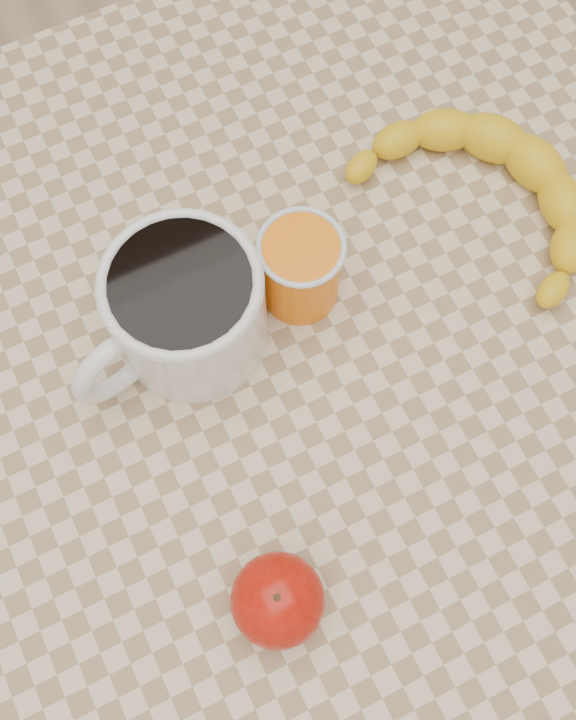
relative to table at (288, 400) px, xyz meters
name	(u,v)px	position (x,y,z in m)	size (l,w,h in m)	color
ground	(288,515)	(0.00, 0.00, -0.66)	(3.00, 3.00, 0.00)	tan
table	(288,400)	(0.00, 0.00, 0.00)	(0.80, 0.80, 0.75)	beige
coffee_mug	(183,310)	(-0.06, 0.06, 0.14)	(0.17, 0.14, 0.10)	white
orange_juice_glass	(300,268)	(0.04, 0.06, 0.13)	(0.07, 0.07, 0.08)	orange
apple	(277,600)	(-0.09, -0.16, 0.12)	(0.07, 0.07, 0.06)	#9F0905
banana	(487,196)	(0.21, 0.06, 0.11)	(0.24, 0.29, 0.04)	yellow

